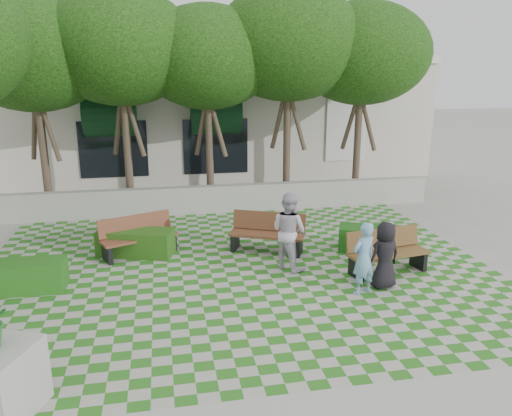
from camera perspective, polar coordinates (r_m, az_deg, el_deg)
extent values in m
plane|color=gray|center=(10.99, -1.10, -9.27)|extent=(90.00, 90.00, 0.00)
plane|color=#2B721E|center=(11.89, -1.93, -7.25)|extent=(12.00, 12.00, 0.00)
cube|color=#9E9B93|center=(16.65, -4.74, 1.05)|extent=(15.00, 0.36, 0.90)
cube|color=brown|center=(12.05, 14.92, -5.05)|extent=(2.00, 0.89, 0.06)
cube|color=brown|center=(12.17, 14.28, -3.36)|extent=(1.92, 0.44, 0.48)
cube|color=black|center=(11.69, 11.36, -6.77)|extent=(0.19, 0.55, 0.47)
cube|color=black|center=(12.62, 18.06, -5.54)|extent=(0.19, 0.55, 0.47)
cube|color=#522F1C|center=(12.94, 1.24, -3.05)|extent=(2.00, 1.34, 0.06)
cube|color=#522F1C|center=(13.11, 1.51, -1.48)|extent=(1.81, 0.93, 0.48)
cube|color=black|center=(13.22, -2.41, -3.78)|extent=(0.32, 0.53, 0.47)
cube|color=black|center=(12.88, 4.97, -4.37)|extent=(0.32, 0.53, 0.47)
cube|color=brown|center=(13.07, -13.16, -3.31)|extent=(2.00, 1.29, 0.06)
cube|color=brown|center=(13.23, -13.68, -1.79)|extent=(1.82, 0.88, 0.48)
cube|color=black|center=(12.89, -16.64, -4.97)|extent=(0.31, 0.53, 0.47)
cube|color=black|center=(13.45, -9.71, -3.67)|extent=(0.31, 0.53, 0.47)
cube|color=#154512|center=(13.44, 13.38, -3.51)|extent=(1.96, 1.38, 0.64)
cube|color=#1F4612|center=(13.18, -13.56, -3.84)|extent=(2.04, 1.31, 0.66)
cube|color=#1C5316|center=(11.94, -25.35, -7.08)|extent=(1.88, 0.79, 0.65)
imported|color=#6EA1C9|center=(10.74, 12.19, -5.66)|extent=(0.67, 0.56, 1.59)
imported|color=black|center=(11.16, 14.50, -5.26)|extent=(0.82, 0.62, 1.49)
imported|color=silver|center=(11.80, 3.78, -2.63)|extent=(1.11, 1.15, 1.87)
cylinder|color=#47382B|center=(18.07, -23.04, 5.45)|extent=(0.26, 0.26, 3.64)
ellipsoid|color=#1E4C11|center=(17.85, -24.19, 15.75)|extent=(4.80, 4.80, 3.60)
cylinder|color=#47382B|center=(17.68, -14.46, 6.28)|extent=(0.26, 0.26, 3.81)
ellipsoid|color=#1E4C11|center=(17.48, -15.25, 17.33)|extent=(5.00, 5.00, 3.75)
cylinder|color=#47382B|center=(17.74, -5.33, 6.37)|extent=(0.26, 0.26, 3.58)
ellipsoid|color=#1E4C11|center=(17.51, -5.60, 16.76)|extent=(4.60, 4.60, 3.45)
cylinder|color=#47382B|center=(18.19, 3.53, 7.17)|extent=(0.26, 0.26, 3.92)
ellipsoid|color=#1E4C11|center=(18.01, 3.73, 18.25)|extent=(5.20, 5.20, 3.90)
cylinder|color=#47382B|center=(19.05, 11.48, 6.94)|extent=(0.26, 0.26, 3.70)
ellipsoid|color=#1E4C11|center=(18.85, 12.04, 16.89)|extent=(4.80, 4.80, 3.60)
cube|color=beige|center=(24.27, -4.56, 10.56)|extent=(18.00, 8.00, 5.00)
cube|color=white|center=(20.21, -3.39, 16.67)|extent=(18.00, 0.30, 0.30)
cube|color=black|center=(21.57, 10.19, 8.93)|extent=(1.40, 0.10, 2.40)
cylinder|color=#0F391B|center=(20.16, -16.28, 10.39)|extent=(3.00, 1.80, 1.80)
cube|color=black|center=(20.32, -15.98, 6.47)|extent=(2.60, 0.08, 2.20)
cylinder|color=#0F391B|center=(20.19, -4.72, 10.96)|extent=(3.00, 1.80, 1.80)
cube|color=black|center=(20.35, -4.63, 7.03)|extent=(2.60, 0.08, 2.20)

